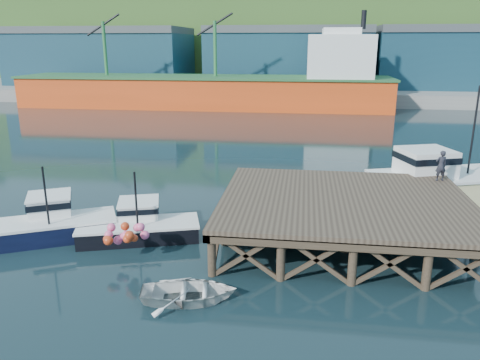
% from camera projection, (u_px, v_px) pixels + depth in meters
% --- Properties ---
extents(ground, '(300.00, 300.00, 0.00)m').
position_uv_depth(ground, '(234.00, 232.00, 24.02)').
color(ground, black).
rests_on(ground, ground).
extents(wharf, '(12.00, 10.00, 2.62)m').
position_uv_depth(wharf, '(345.00, 203.00, 22.57)').
color(wharf, brown).
rests_on(wharf, ground).
extents(far_quay, '(160.00, 40.00, 2.00)m').
position_uv_depth(far_quay, '(288.00, 88.00, 90.28)').
color(far_quay, gray).
rests_on(far_quay, ground).
extents(warehouse_left, '(32.00, 16.00, 9.00)m').
position_uv_depth(warehouse_left, '(103.00, 59.00, 88.58)').
color(warehouse_left, '#184052').
rests_on(warehouse_left, far_quay).
extents(warehouse_mid, '(28.00, 16.00, 9.00)m').
position_uv_depth(warehouse_mid, '(288.00, 60.00, 83.98)').
color(warehouse_mid, '#184052').
rests_on(warehouse_mid, far_quay).
extents(warehouse_right, '(30.00, 16.00, 9.00)m').
position_uv_depth(warehouse_right, '(463.00, 61.00, 80.04)').
color(warehouse_right, '#184052').
rests_on(warehouse_right, far_quay).
extents(cargo_ship, '(55.50, 10.00, 13.75)m').
position_uv_depth(cargo_ship, '(226.00, 85.00, 69.83)').
color(cargo_ship, '#EF4A16').
rests_on(cargo_ship, ground).
extents(hillside, '(220.00, 50.00, 22.00)m').
position_uv_depth(hillside, '(294.00, 36.00, 115.99)').
color(hillside, '#2D511E').
rests_on(hillside, ground).
extents(boat_navy, '(6.56, 4.79, 3.88)m').
position_uv_depth(boat_navy, '(51.00, 222.00, 23.25)').
color(boat_navy, black).
rests_on(boat_navy, ground).
extents(boat_black, '(6.25, 5.18, 3.63)m').
position_uv_depth(boat_black, '(139.00, 225.00, 23.25)').
color(boat_black, black).
rests_on(boat_black, ground).
extents(trawler, '(11.16, 6.88, 7.04)m').
position_uv_depth(trawler, '(454.00, 179.00, 28.37)').
color(trawler, '#F0E39B').
rests_on(trawler, ground).
extents(dinghy, '(4.00, 3.18, 0.74)m').
position_uv_depth(dinghy, '(189.00, 292.00, 17.55)').
color(dinghy, silver).
rests_on(dinghy, ground).
extents(dockworker, '(0.69, 0.53, 1.68)m').
position_uv_depth(dockworker, '(441.00, 166.00, 25.33)').
color(dockworker, '#212129').
rests_on(dockworker, wharf).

